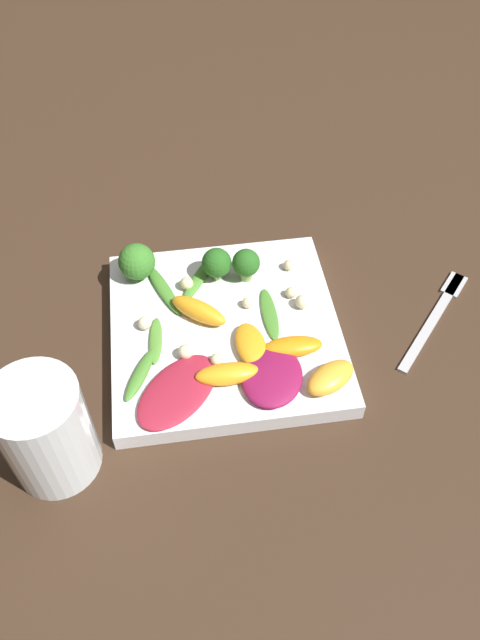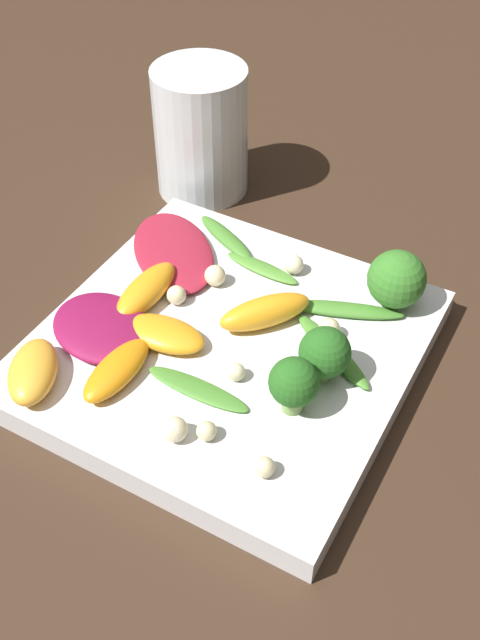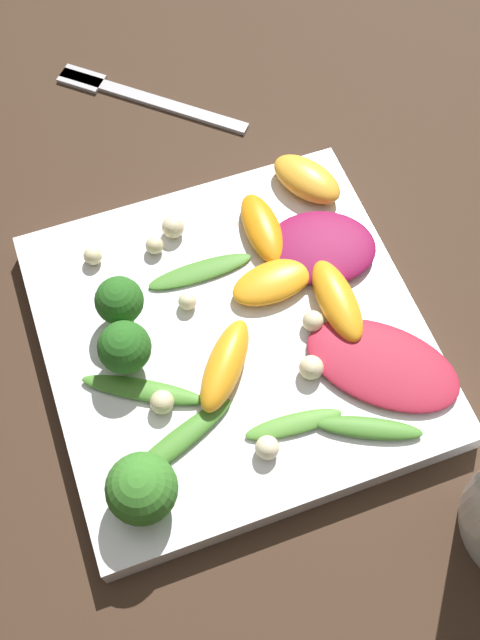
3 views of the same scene
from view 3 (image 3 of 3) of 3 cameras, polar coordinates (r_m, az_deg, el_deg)
ground_plane at (r=0.53m, az=-0.51°, el=-1.88°), size 2.40×2.40×0.00m
plate at (r=0.52m, az=-0.52°, el=-1.35°), size 0.25×0.25×0.02m
fork at (r=0.68m, az=-8.31°, el=16.77°), size 0.13×0.14×0.01m
radicchio_leaf_0 at (r=0.50m, az=10.80°, el=-3.35°), size 0.12×0.12×0.01m
radicchio_leaf_1 at (r=0.54m, az=6.19°, el=5.53°), size 0.08×0.09×0.01m
orange_segment_0 at (r=0.52m, az=2.55°, el=2.93°), size 0.04×0.06×0.01m
orange_segment_1 at (r=0.55m, az=1.73°, el=6.99°), size 0.06×0.03×0.02m
orange_segment_2 at (r=0.57m, az=5.12°, el=10.65°), size 0.07×0.06×0.02m
orange_segment_3 at (r=0.52m, az=7.40°, el=1.50°), size 0.07×0.03×0.02m
orange_segment_4 at (r=0.49m, az=-1.15°, el=-3.46°), size 0.07×0.06×0.02m
broccoli_floret_0 at (r=0.45m, az=-7.50°, el=-12.63°), size 0.04×0.04×0.05m
broccoli_floret_1 at (r=0.50m, az=-9.16°, el=1.38°), size 0.03×0.03×0.04m
broccoli_floret_2 at (r=0.49m, az=-8.88°, el=-1.82°), size 0.03×0.03×0.04m
arugula_sprig_0 at (r=0.49m, az=-7.43°, el=-5.30°), size 0.05×0.08×0.01m
arugula_sprig_1 at (r=0.53m, az=-3.05°, el=3.72°), size 0.02×0.08×0.00m
arugula_sprig_2 at (r=0.48m, az=4.12°, el=-7.92°), size 0.02×0.07×0.01m
arugula_sprig_3 at (r=0.48m, az=-4.86°, el=-9.29°), size 0.05×0.09×0.01m
arugula_sprig_4 at (r=0.49m, az=9.76°, el=-8.12°), size 0.04×0.07×0.01m
macadamia_nut_0 at (r=0.47m, az=2.09°, el=-9.70°), size 0.02×0.02×0.02m
macadamia_nut_1 at (r=0.52m, az=-4.03°, el=1.45°), size 0.01×0.01×0.01m
macadamia_nut_2 at (r=0.49m, az=5.45°, el=-3.62°), size 0.02×0.02×0.02m
macadamia_nut_3 at (r=0.54m, az=-6.54°, el=5.68°), size 0.01×0.01×0.01m
macadamia_nut_4 at (r=0.48m, az=-5.96°, el=-6.25°), size 0.02×0.02×0.02m
macadamia_nut_5 at (r=0.55m, az=-5.13°, el=7.07°), size 0.02×0.02×0.02m
macadamia_nut_6 at (r=0.51m, az=5.57°, el=-0.08°), size 0.01×0.01×0.01m
macadamia_nut_7 at (r=0.54m, az=-11.16°, el=4.82°), size 0.01×0.01×0.01m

